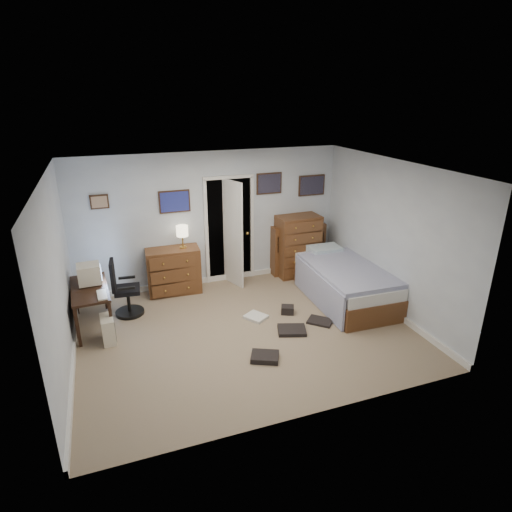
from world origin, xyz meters
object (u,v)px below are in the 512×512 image
Objects in this scene: computer_desk at (85,298)px; bed at (344,282)px; low_dresser at (174,271)px; tall_dresser at (298,246)px; office_chair at (124,294)px.

computer_desk is 4.30m from bed.
tall_dresser is (2.47, -0.02, 0.19)m from low_dresser.
computer_desk is 0.97× the size of tall_dresser.
office_chair is at bearing -172.36° from tall_dresser.
computer_desk is at bearing -153.22° from office_chair.
low_dresser is at bearing 177.58° from tall_dresser.
computer_desk is 1.71m from low_dresser.
computer_desk is at bearing -170.52° from tall_dresser.
bed is at bearing -21.92° from low_dresser.
low_dresser is (0.91, 0.59, 0.05)m from office_chair.
bed is at bearing -5.83° from office_chair.
low_dresser reaches higher than bed.
office_chair is 3.75m from bed.
office_chair is 1.02× the size of low_dresser.
office_chair reaches higher than computer_desk.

